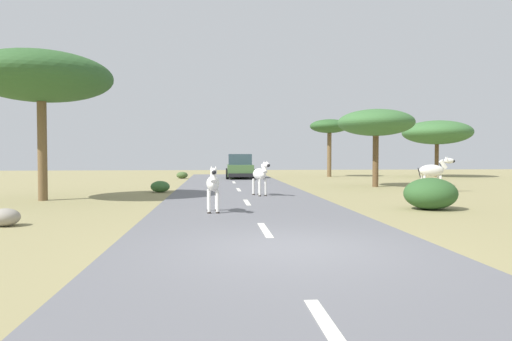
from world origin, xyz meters
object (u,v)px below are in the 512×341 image
Objects in this scene: zebra_1 at (434,171)px; bush_1 at (182,175)px; tree_2 at (41,78)px; rock_0 at (5,217)px; tree_4 at (329,127)px; zebra_2 at (260,175)px; car_0 at (240,167)px; bush_0 at (430,194)px; bush_2 at (160,187)px; zebra_0 at (213,184)px; tree_1 at (376,123)px; tree_0 at (437,133)px.

zebra_1 is 2.14× the size of bush_1.
bush_1 is (4.03, 16.11, -4.37)m from tree_2.
tree_4 is at bearing 60.15° from rock_0.
car_0 reaches higher than zebra_2.
bush_0 is at bearing 11.63° from rock_0.
tree_2 is 6.78× the size of bush_1.
zebra_2 is at bearing -112.61° from tree_4.
bush_0 is (-2.20, -21.98, -3.42)m from tree_4.
zebra_2 is 15.89m from bush_1.
bush_2 is at bearing 75.94° from rock_0.
bush_2 is 10.30m from rock_0.
zebra_1 reaches higher than zebra_2.
zebra_0 is 5.74m from zebra_2.
car_0 is 4.31m from bush_1.
zebra_2 is at bearing -141.34° from tree_1.
bush_1 is at bearing -9.68° from car_0.
bush_1 is (-11.05, 9.88, -3.19)m from tree_1.
tree_0 is 6.52× the size of bush_1.
tree_1 is at bearing 42.96° from rock_0.
tree_4 is 18.80m from bush_2.
zebra_1 is at bearing -4.83° from bush_2.
tree_4 is 6.46× the size of rock_0.
tree_4 is at bearing 84.28° from bush_0.
zebra_1 is at bearing -147.33° from zebra_0.
car_0 is 4.99× the size of bush_2.
tree_1 is 16.36m from tree_2.
zebra_2 is at bearing 5.63° from tree_2.
rock_0 is at bearing -133.64° from tree_0.
tree_1 reaches higher than zebra_2.
bush_1 is at bearing 89.60° from bush_2.
bush_2 reaches higher than rock_0.
zebra_1 is 0.39× the size of tree_4.
zebra_1 is 4.72m from tree_1.
tree_0 is at bearing 35.50° from tree_2.
tree_4 is at bearing -130.82° from zebra_2.
tree_0 is at bearing -6.41° from tree_4.
zebra_1 is (10.07, 7.06, 0.12)m from zebra_0.
bush_1 is (-12.47, 13.65, -0.74)m from zebra_1.
zebra_2 is 0.36× the size of tree_1.
tree_1 is 10.84m from bush_0.
car_0 is (-8.28, 12.86, -0.14)m from zebra_1.
tree_2 is (-6.43, 4.60, 3.75)m from zebra_0.
bush_2 is at bearing 41.74° from tree_2.
bush_2 is at bearing 71.10° from car_0.
bush_1 reaches higher than rock_0.
zebra_0 is at bearing -111.82° from tree_4.
bush_0 reaches higher than bush_1.
tree_0 is (15.50, 16.18, 2.57)m from zebra_2.
zebra_2 is 1.81× the size of bush_1.
tree_1 is 4.76× the size of bush_2.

